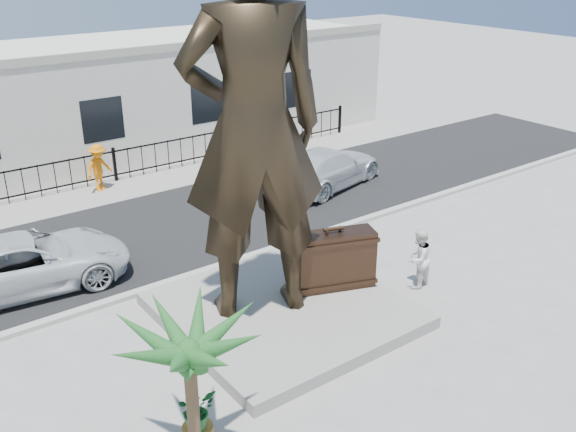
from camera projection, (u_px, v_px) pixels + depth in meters
name	position (u px, v px, depth m)	size (l,w,h in m)	color
ground	(340.00, 337.00, 14.55)	(100.00, 100.00, 0.00)	#9E9991
street	(176.00, 222.00, 20.46)	(40.00, 7.00, 0.01)	black
curb	(235.00, 261.00, 17.85)	(40.00, 0.25, 0.12)	#A5A399
far_sidewalk	(125.00, 187.00, 23.41)	(40.00, 2.50, 0.02)	#9E9991
plinth	(284.00, 310.00, 15.33)	(5.20, 5.20, 0.30)	gray
fence	(115.00, 166.00, 23.76)	(22.00, 0.10, 1.20)	black
building	(70.00, 102.00, 26.23)	(28.00, 7.00, 4.40)	silver
statue	(253.00, 128.00, 13.54)	(3.16, 2.07, 8.66)	black
suitcase	(333.00, 260.00, 15.80)	(2.08, 0.66, 1.47)	#2F1E14
tourist	(418.00, 258.00, 16.38)	(0.78, 0.61, 1.61)	white
car_white	(27.00, 262.00, 16.35)	(2.37, 5.15, 1.43)	silver
car_silver	(327.00, 168.00, 23.20)	(2.01, 4.94, 1.43)	silver
worker	(99.00, 167.00, 22.77)	(1.10, 0.63, 1.70)	orange
shrub	(196.00, 410.00, 11.15)	(0.66, 0.57, 0.73)	#1D5B27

